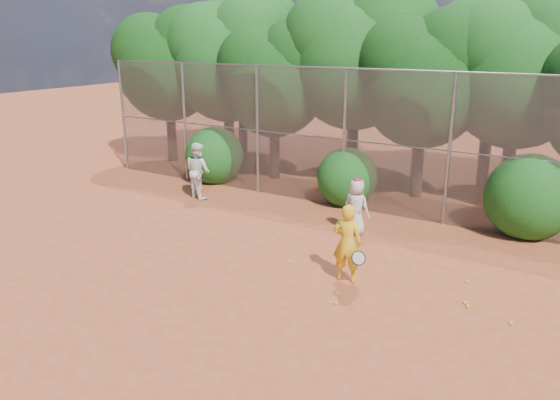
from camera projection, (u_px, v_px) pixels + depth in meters
The scene contains 23 objects.
ground at pixel (257, 292), 10.83m from camera, with size 80.00×80.00×0.00m, color #A64725.
fence_back at pixel (373, 141), 15.18m from camera, with size 20.05×0.09×4.03m.
tree_0 at pixel (169, 60), 20.98m from camera, with size 4.38×3.81×6.00m.
tree_1 at pixel (229, 55), 20.06m from camera, with size 4.64×4.03×6.35m.
tree_2 at pixel (276, 75), 18.40m from camera, with size 3.99×3.47×5.47m.
tree_3 at pixel (358, 50), 17.72m from camera, with size 4.89×4.26×6.70m.
tree_4 at pixel (426, 74), 16.16m from camera, with size 4.19×3.64×5.73m.
tree_5 at pixel (522, 66), 15.47m from camera, with size 4.51×3.92×6.17m.
tree_9 at pixel (243, 49), 22.38m from camera, with size 4.83×4.20×6.62m.
tree_10 at pixel (358, 42), 19.95m from camera, with size 5.15×4.48×7.06m.
tree_11 at pixel (497, 59), 17.24m from camera, with size 4.64×4.03×6.35m.
bush_0 at pixel (214, 153), 18.69m from camera, with size 2.00×2.00×2.00m, color #124B14.
bush_1 at pixel (347, 175), 16.20m from camera, with size 1.80×1.80×1.80m, color #124B14.
bush_2 at pixel (530, 193), 13.63m from camera, with size 2.20×2.20×2.20m, color #124B14.
player_yellow at pixel (347, 243), 11.10m from camera, with size 0.85×0.61×1.65m.
player_teen at pixel (356, 206), 13.77m from camera, with size 0.74×0.52×1.47m.
player_white at pixel (198, 170), 16.85m from camera, with size 0.99×0.86×1.74m.
ball_0 at pixel (465, 303), 10.32m from camera, with size 0.07×0.07×0.07m, color #ADD025.
ball_1 at pixel (468, 306), 10.18m from camera, with size 0.07×0.07×0.07m, color #ADD025.
ball_2 at pixel (336, 303), 10.31m from camera, with size 0.07×0.07×0.07m, color #ADD025.
ball_3 at pixel (511, 323), 9.59m from camera, with size 0.07×0.07×0.07m, color #ADD025.
ball_4 at pixel (289, 261), 12.19m from camera, with size 0.07×0.07×0.07m, color #ADD025.
ball_5 at pixel (467, 281), 11.20m from camera, with size 0.07×0.07×0.07m, color #ADD025.
Camera 1 is at (5.56, -8.12, 4.90)m, focal length 35.00 mm.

